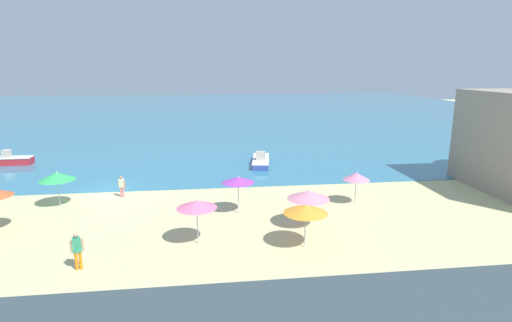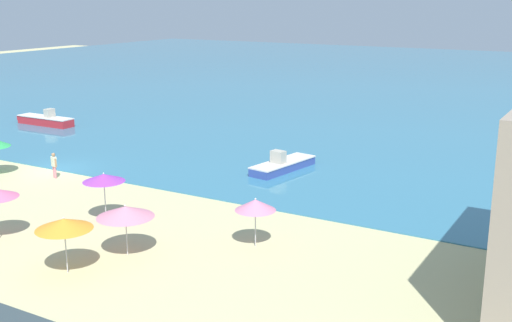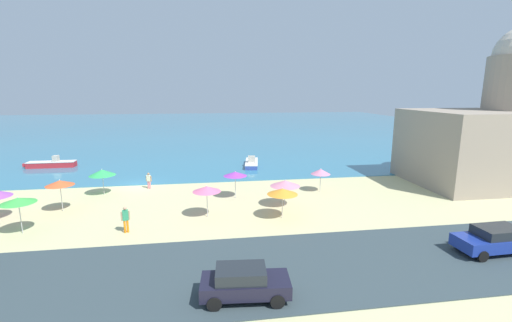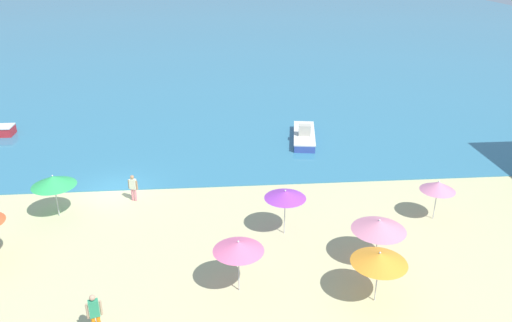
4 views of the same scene
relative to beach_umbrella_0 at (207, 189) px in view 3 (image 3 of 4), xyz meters
name	(u,v)px [view 3 (image 3 of 4)]	position (x,y,z in m)	size (l,w,h in m)	color
ground_plane	(137,186)	(-6.85, 9.73, -2.16)	(160.00, 160.00, 0.00)	#C5BE89
sea	(178,128)	(-6.85, 64.73, -2.14)	(150.00, 110.00, 0.05)	teal
coastal_road	(68,284)	(-6.85, -8.27, -2.13)	(80.00, 8.00, 0.06)	#313F44
beach_umbrella_0	(207,189)	(0.00, 0.00, 0.00)	(2.10, 2.10, 2.44)	#B2B2B7
beach_umbrella_2	(285,183)	(6.30, 1.51, -0.23)	(2.44, 2.44, 2.24)	#B2B2B7
beach_umbrella_3	(321,172)	(10.54, 5.07, -0.25)	(1.80, 1.80, 2.23)	#B2B2B7
beach_umbrella_4	(18,200)	(-12.17, -1.30, 0.13)	(2.15, 2.15, 2.54)	#B2B2B7
beach_umbrella_6	(102,173)	(-9.26, 7.01, -0.09)	(2.29, 2.29, 2.41)	#B2B2B7
beach_umbrella_7	(235,174)	(2.49, 4.30, 0.01)	(2.05, 2.05, 2.44)	#B2B2B7
beach_umbrella_8	(60,183)	(-11.24, 2.91, 0.13)	(2.09, 2.09, 2.57)	#B2B2B7
beach_umbrella_11	(282,191)	(5.48, -1.11, -0.10)	(2.25, 2.25, 2.35)	#B2B2B7
bather_1	(149,180)	(-5.50, 8.43, -1.28)	(0.54, 0.32, 1.58)	#D37A84
bather_2	(126,218)	(-5.38, -2.16, -1.14)	(0.55, 0.32, 1.81)	orange
parked_car_0	(244,282)	(1.53, -10.74, -1.32)	(4.12, 2.10, 1.50)	black
parked_car_1	(495,239)	(16.40, -8.41, -1.29)	(4.43, 2.05, 1.54)	navy
skiff_nearshore	(252,163)	(5.67, 16.89, -1.77)	(2.29, 5.65, 1.35)	#354B9A
skiff_offshore	(51,164)	(-18.81, 19.74, -1.70)	(5.89, 1.38, 1.44)	#B8262D
harbor_fortress	(495,129)	(28.89, 5.76, 3.33)	(13.37, 10.30, 15.50)	gray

